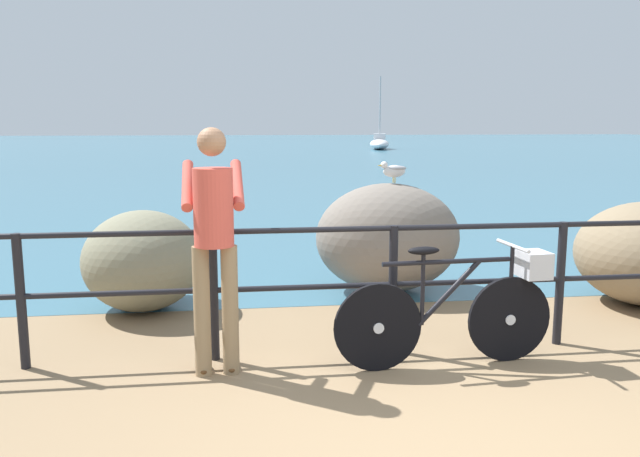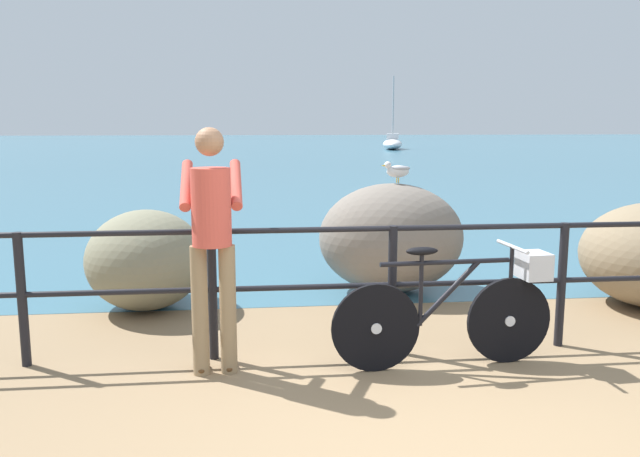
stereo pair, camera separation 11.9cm
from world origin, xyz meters
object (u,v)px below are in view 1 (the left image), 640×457
at_px(breakwater_boulder_main, 388,237).
at_px(sailboat, 379,143).
at_px(breakwater_boulder_left, 143,260).
at_px(seagull, 394,170).
at_px(person_at_railing, 214,240).
at_px(bicycle, 464,305).

height_order(breakwater_boulder_main, sailboat, sailboat).
bearing_deg(breakwater_boulder_left, seagull, 9.60).
bearing_deg(breakwater_boulder_left, person_at_railing, -66.81).
xyz_separation_m(seagull, sailboat, (8.16, 37.09, -0.89)).
bearing_deg(breakwater_boulder_left, sailboat, 74.00).
distance_m(seagull, sailboat, 37.99).
xyz_separation_m(breakwater_boulder_main, seagull, (0.07, 0.05, 0.72)).
relative_size(breakwater_boulder_left, seagull, 3.83).
distance_m(person_at_railing, seagull, 2.89).
bearing_deg(sailboat, seagull, 0.28).
bearing_deg(seagull, bicycle, 77.46).
distance_m(person_at_railing, breakwater_boulder_left, 1.98).
relative_size(breakwater_boulder_main, sailboat, 0.32).
height_order(bicycle, seagull, seagull).
bearing_deg(breakwater_boulder_left, bicycle, -35.12).
xyz_separation_m(person_at_railing, breakwater_boulder_main, (1.77, 2.15, -0.41)).
distance_m(bicycle, sailboat, 40.19).
xyz_separation_m(bicycle, breakwater_boulder_left, (-2.59, 1.82, 0.02)).
bearing_deg(seagull, sailboat, -114.84).
distance_m(bicycle, breakwater_boulder_main, 2.22).
bearing_deg(breakwater_boulder_main, sailboat, 77.50).
xyz_separation_m(person_at_railing, sailboat, (10.01, 39.29, -0.57)).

